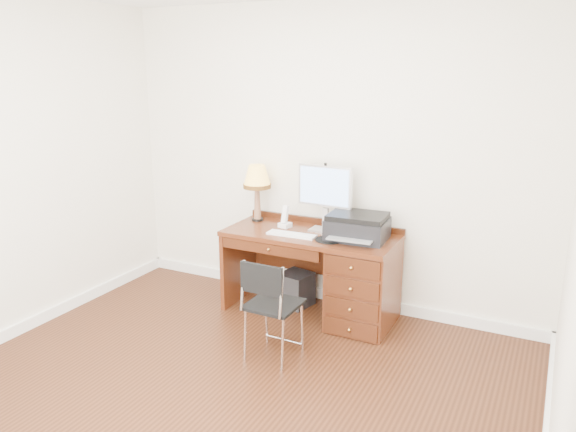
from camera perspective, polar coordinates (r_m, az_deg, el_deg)
The scene contains 12 objects.
ground at distance 4.05m, azimuth -6.31°, elevation -17.20°, with size 4.00×4.00×0.00m, color black.
room_shell at distance 4.50m, azimuth -1.89°, elevation -12.88°, with size 4.00×4.00×4.00m.
desk at distance 4.87m, azimuth 5.79°, elevation -6.00°, with size 1.50×0.67×0.75m.
monitor at distance 4.88m, azimuth 3.75°, elevation 2.68°, with size 0.50×0.17×0.57m.
keyboard at distance 4.79m, azimuth 0.36°, elevation -1.90°, with size 0.43×0.12×0.02m, color white.
mouse_pad at distance 4.67m, azimuth 4.23°, elevation -2.30°, with size 0.24×0.24×0.05m.
printer at distance 4.71m, azimuth 7.07°, elevation -1.07°, with size 0.51×0.41×0.22m.
leg_lamp at distance 5.17m, azimuth -3.17°, elevation 3.66°, with size 0.26×0.26×0.52m.
phone at distance 5.02m, azimuth -0.30°, elevation -0.51°, with size 0.11×0.11×0.20m.
pen_cup at distance 4.92m, azimuth 4.95°, elevation -0.94°, with size 0.09×0.09×0.11m, color black.
chair at distance 4.19m, azimuth -1.85°, elevation -8.50°, with size 0.38×0.38×0.80m.
equipment_box at distance 5.23m, azimuth 0.80°, elevation -7.42°, with size 0.27×0.27×0.31m, color black.
Camera 1 is at (1.89, -2.86, 2.17)m, focal length 35.00 mm.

